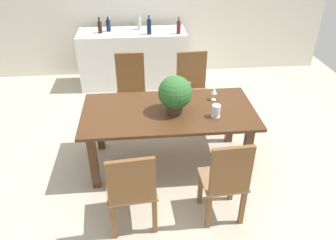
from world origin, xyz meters
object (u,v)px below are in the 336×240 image
object	(u,v)px
chair_far_left	(131,87)
crystal_vase_left	(180,87)
chair_far_right	(192,85)
wine_glass	(214,91)
kitchen_counter	(133,59)
flower_centerpiece	(175,93)
wine_bottle_green	(179,27)
wine_bottle_amber	(100,27)
wine_bottle_clear	(108,25)
wine_bottle_dark	(149,27)
crystal_vase_center_near	(216,110)
chair_near_right	(226,179)
dining_table	(169,118)
chair_near_left	(132,188)
wine_bottle_tall	(139,23)

from	to	relation	value
chair_far_left	crystal_vase_left	bearing A→B (deg)	-45.09
chair_far_right	wine_glass	bearing A→B (deg)	-83.91
crystal_vase_left	kitchen_counter	xyz separation A→B (m)	(-0.57, 1.96, -0.37)
chair_far_left	flower_centerpiece	xyz separation A→B (m)	(0.51, -1.02, 0.40)
wine_bottle_green	wine_bottle_amber	distance (m)	1.30
wine_bottle_clear	wine_bottle_dark	world-z (taller)	wine_bottle_dark
crystal_vase_left	chair_far_left	bearing A→B (deg)	133.39
crystal_vase_center_near	wine_bottle_amber	xyz separation A→B (m)	(-1.43, 2.46, 0.24)
chair_near_right	wine_bottle_amber	world-z (taller)	wine_bottle_amber
chair_far_left	wine_bottle_green	world-z (taller)	wine_bottle_green
dining_table	wine_glass	bearing A→B (deg)	19.61
dining_table	chair_near_left	xyz separation A→B (m)	(-0.43, -0.99, -0.12)
chair_far_left	crystal_vase_center_near	bearing A→B (deg)	-49.64
wine_glass	wine_bottle_tall	distance (m)	2.36
wine_glass	wine_bottle_green	size ratio (longest dim) A/B	0.59
chair_far_left	crystal_vase_left	distance (m)	0.93
kitchen_counter	wine_bottle_clear	bearing A→B (deg)	170.89
chair_far_left	wine_bottle_clear	distance (m)	1.50
flower_centerpiece	wine_bottle_clear	distance (m)	2.55
chair_near_left	chair_far_left	bearing A→B (deg)	-94.83
wine_bottle_tall	chair_near_left	bearing A→B (deg)	-92.76
crystal_vase_left	chair_near_left	bearing A→B (deg)	-114.44
dining_table	kitchen_counter	size ratio (longest dim) A/B	1.08
kitchen_counter	wine_bottle_amber	bearing A→B (deg)	-177.20
dining_table	chair_far_left	bearing A→B (deg)	114.14
wine_glass	wine_bottle_amber	xyz separation A→B (m)	(-1.48, 2.07, 0.21)
chair_far_right	wine_bottle_clear	world-z (taller)	wine_bottle_clear
wine_glass	wine_bottle_green	bearing A→B (deg)	95.80
dining_table	chair_near_right	world-z (taller)	chair_near_right
wine_bottle_green	wine_bottle_dark	bearing A→B (deg)	177.63
chair_near_left	flower_centerpiece	distance (m)	1.16
wine_bottle_amber	chair_near_right	bearing A→B (deg)	-67.10
dining_table	chair_near_left	bearing A→B (deg)	-113.77
wine_bottle_dark	crystal_vase_left	bearing A→B (deg)	-81.00
dining_table	wine_bottle_green	world-z (taller)	wine_bottle_green
wine_bottle_tall	wine_bottle_dark	bearing A→B (deg)	-59.97
dining_table	wine_bottle_tall	size ratio (longest dim) A/B	7.58
chair_near_left	wine_bottle_clear	world-z (taller)	wine_bottle_clear
wine_glass	flower_centerpiece	bearing A→B (deg)	-154.26
kitchen_counter	wine_bottle_dark	xyz separation A→B (m)	(0.29, -0.17, 0.60)
chair_far_right	wine_bottle_dark	bearing A→B (deg)	113.28
crystal_vase_left	chair_near_right	bearing A→B (deg)	-77.96
chair_near_right	crystal_vase_center_near	distance (m)	0.84
chair_near_right	chair_near_left	size ratio (longest dim) A/B	1.05
kitchen_counter	wine_bottle_tall	distance (m)	0.61
crystal_vase_left	crystal_vase_center_near	size ratio (longest dim) A/B	1.30
wine_bottle_tall	wine_bottle_dark	size ratio (longest dim) A/B	0.85
dining_table	wine_bottle_clear	xyz separation A→B (m)	(-0.79, 2.36, 0.42)
chair_far_left	crystal_vase_left	world-z (taller)	chair_far_left
wine_glass	wine_bottle_amber	size ratio (longest dim) A/B	0.62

